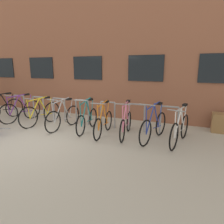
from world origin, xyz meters
TOP-DOWN VIEW (x-y plane):
  - ground_plane at (0.00, 0.00)m, footprint 42.00×42.00m
  - storefront_building at (-0.00, 7.10)m, footprint 28.00×7.83m
  - bike_rack at (0.48, 1.90)m, footprint 6.55×0.05m
  - bicycle_yellow at (-0.85, 1.28)m, footprint 0.45×1.75m
  - bicycle_blue at (3.14, 1.34)m, footprint 0.52×1.73m
  - bicycle_black at (-2.82, 1.34)m, footprint 0.47×1.69m
  - bicycle_purple at (-1.90, 1.37)m, footprint 0.47×1.71m
  - bicycle_teal at (1.01, 1.34)m, footprint 0.44×1.65m
  - bicycle_orange at (1.65, 1.20)m, footprint 0.44×1.62m
  - bicycle_white at (3.84, 1.36)m, footprint 0.48×1.74m
  - bicycle_pink at (2.32, 1.35)m, footprint 0.44×1.64m
  - bicycle_silver at (0.16, 1.23)m, footprint 0.44×1.70m
  - planter_box at (5.03, 2.85)m, footprint 0.70×0.44m

SIDE VIEW (x-z plane):
  - ground_plane at x=0.00m, z-range 0.00..0.00m
  - planter_box at x=5.03m, z-range 0.00..0.60m
  - bicycle_orange at x=1.65m, z-range -0.16..0.90m
  - bicycle_teal at x=1.01m, z-range -0.17..0.92m
  - bicycle_pink at x=2.32m, z-range -0.16..0.91m
  - bicycle_silver at x=0.16m, z-range -0.14..0.92m
  - bicycle_white at x=3.84m, z-range -0.13..0.91m
  - bicycle_blue at x=3.14m, z-range -0.16..0.95m
  - bicycle_yellow at x=-0.85m, z-range -0.11..0.92m
  - bicycle_purple at x=-1.90m, z-range -0.13..0.94m
  - bicycle_black at x=-2.82m, z-range -0.13..0.94m
  - bike_rack at x=0.48m, z-range 0.09..0.99m
  - storefront_building at x=0.00m, z-range 0.00..5.50m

